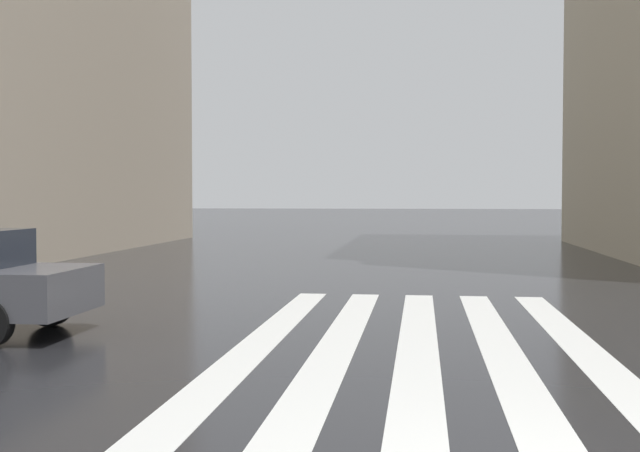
# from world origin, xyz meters

# --- Properties ---
(zebra_crossing) EXTENTS (13.00, 4.50, 0.01)m
(zebra_crossing) POSITION_xyz_m (4.00, 1.12, 0.00)
(zebra_crossing) COLOR silver
(zebra_crossing) RESTS_ON ground_plane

